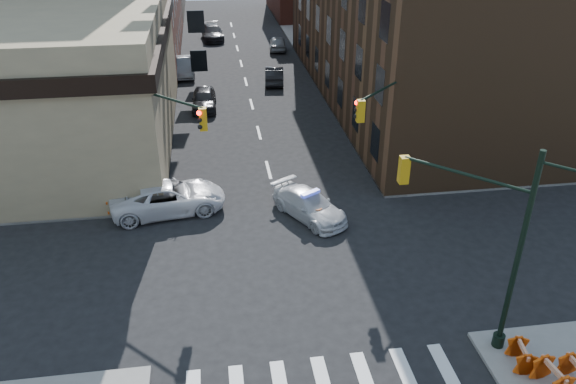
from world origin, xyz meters
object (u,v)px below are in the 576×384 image
object	(u,v)px
pedestrian_b	(49,175)
parked_car_enear	(274,74)
barricade_nw_a	(154,203)
police_car	(309,205)
pickup	(168,197)
pedestrian_a	(77,184)
parked_car_wnear	(204,99)
barrel_road	(317,216)
barrel_bank	(175,201)
parked_car_wfar	(183,67)
barricade_se_a	(521,356)

from	to	relation	value
pedestrian_b	parked_car_enear	bearing A→B (deg)	43.62
parked_car_enear	barricade_nw_a	size ratio (longest dim) A/B	3.75
police_car	pickup	size ratio (longest dim) A/B	0.79
parked_car_enear	pedestrian_a	size ratio (longest dim) A/B	2.34
parked_car_wnear	barrel_road	distance (m)	18.99
parked_car_wnear	pedestrian_b	bearing A→B (deg)	-123.82
pedestrian_a	barrel_road	xyz separation A→B (m)	(12.46, -4.05, -0.63)
police_car	pedestrian_b	world-z (taller)	pedestrian_b
barrel_bank	parked_car_wnear	bearing A→B (deg)	83.52
police_car	parked_car_wfar	world-z (taller)	parked_car_wfar
barrel_bank	barricade_se_a	size ratio (longest dim) A/B	0.77
parked_car_enear	barricade_se_a	world-z (taller)	parked_car_enear
parked_car_wfar	pedestrian_b	world-z (taller)	pedestrian_b
pickup	pedestrian_a	distance (m)	5.19
police_car	pedestrian_a	size ratio (longest dim) A/B	2.46
parked_car_wfar	parked_car_enear	xyz separation A→B (m)	(8.00, -3.38, -0.08)
police_car	parked_car_wnear	distance (m)	18.19
police_car	barrel_bank	size ratio (longest dim) A/B	5.19
parked_car_enear	pedestrian_a	xyz separation A→B (m)	(-13.21, -19.92, 0.37)
police_car	pedestrian_b	bearing A→B (deg)	130.64
parked_car_wfar	pickup	bearing A→B (deg)	-95.05
pedestrian_a	barricade_nw_a	distance (m)	4.54
police_car	pickup	xyz separation A→B (m)	(-7.30, 1.62, 0.15)
pedestrian_a	barricade_se_a	world-z (taller)	pedestrian_a
pickup	police_car	bearing A→B (deg)	-110.97
pedestrian_b	barricade_se_a	distance (m)	25.68
parked_car_wfar	pedestrian_b	bearing A→B (deg)	-112.45
pedestrian_a	pedestrian_b	bearing A→B (deg)	171.58
parked_car_wfar	barrel_bank	xyz separation A→B (m)	(0.00, -24.74, -0.37)
parked_car_wnear	barricade_se_a	bearing A→B (deg)	-67.91
pedestrian_a	barricade_se_a	bearing A→B (deg)	-5.62
pickup	barrel_bank	distance (m)	0.54
parked_car_wnear	pedestrian_b	size ratio (longest dim) A/B	2.91
parked_car_wfar	barricade_se_a	bearing A→B (deg)	-76.06
parked_car_enear	pedestrian_b	xyz separation A→B (m)	(-15.06, -18.22, 0.19)
barrel_bank	barricade_nw_a	bearing A→B (deg)	-162.65
police_car	barrel_road	xyz separation A→B (m)	(0.26, -0.76, -0.21)
pedestrian_a	pedestrian_b	world-z (taller)	pedestrian_a
police_car	barricade_nw_a	bearing A→B (deg)	139.51
pedestrian_a	pedestrian_b	distance (m)	2.52
pedestrian_b	pickup	bearing A→B (deg)	-33.34
parked_car_wfar	barricade_se_a	world-z (taller)	parked_car_wfar
parked_car_wnear	barricade_se_a	xyz separation A→B (m)	(10.83, -28.95, -0.19)
pedestrian_a	parked_car_enear	bearing A→B (deg)	90.61
barrel_bank	barricade_se_a	world-z (taller)	barricade_se_a
barrel_bank	barricade_nw_a	distance (m)	1.12
parked_car_wfar	barricade_nw_a	xyz separation A→B (m)	(-1.06, -25.07, -0.22)
pickup	pedestrian_b	xyz separation A→B (m)	(-6.76, 3.37, 0.10)
pedestrian_b	barrel_road	world-z (taller)	pedestrian_b
police_car	parked_car_wfar	bearing A→B (deg)	74.95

